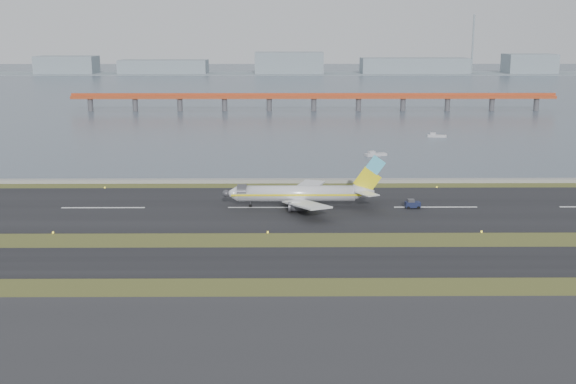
# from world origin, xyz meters

# --- Properties ---
(ground) EXTENTS (1000.00, 1000.00, 0.00)m
(ground) POSITION_xyz_m (0.00, 0.00, 0.00)
(ground) COLOR #324619
(ground) RESTS_ON ground
(apron_strip) EXTENTS (1000.00, 50.00, 0.10)m
(apron_strip) POSITION_xyz_m (0.00, -55.00, 0.05)
(apron_strip) COLOR #2A2A2C
(apron_strip) RESTS_ON ground
(taxiway_strip) EXTENTS (1000.00, 18.00, 0.10)m
(taxiway_strip) POSITION_xyz_m (0.00, -12.00, 0.05)
(taxiway_strip) COLOR black
(taxiway_strip) RESTS_ON ground
(runway_strip) EXTENTS (1000.00, 45.00, 0.10)m
(runway_strip) POSITION_xyz_m (0.00, 30.00, 0.05)
(runway_strip) COLOR black
(runway_strip) RESTS_ON ground
(seawall) EXTENTS (1000.00, 2.50, 1.00)m
(seawall) POSITION_xyz_m (0.00, 60.00, 0.50)
(seawall) COLOR gray
(seawall) RESTS_ON ground
(bay_water) EXTENTS (1400.00, 800.00, 1.30)m
(bay_water) POSITION_xyz_m (0.00, 460.00, 0.00)
(bay_water) COLOR #42525F
(bay_water) RESTS_ON ground
(red_pier) EXTENTS (260.00, 5.00, 10.20)m
(red_pier) POSITION_xyz_m (20.00, 250.00, 7.28)
(red_pier) COLOR #A63F1C
(red_pier) RESTS_ON ground
(far_shoreline) EXTENTS (1400.00, 80.00, 60.50)m
(far_shoreline) POSITION_xyz_m (13.62, 620.00, 6.07)
(far_shoreline) COLOR gray
(far_shoreline) RESTS_ON ground
(airliner) EXTENTS (38.52, 32.89, 12.80)m
(airliner) POSITION_xyz_m (7.89, 30.21, 3.46)
(airliner) COLOR silver
(airliner) RESTS_ON ground
(pushback_tug) EXTENTS (3.63, 2.26, 2.26)m
(pushback_tug) POSITION_xyz_m (34.20, 29.07, 1.10)
(pushback_tug) COLOR #151B3A
(pushback_tug) RESTS_ON ground
(workboat_near) EXTENTS (7.90, 4.98, 1.84)m
(workboat_near) POSITION_xyz_m (34.77, 104.52, 0.58)
(workboat_near) COLOR #B7B6BB
(workboat_near) RESTS_ON ground
(workboat_far) EXTENTS (7.78, 3.79, 1.81)m
(workboat_far) POSITION_xyz_m (65.27, 150.20, 0.57)
(workboat_far) COLOR #B7B6BB
(workboat_far) RESTS_ON ground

